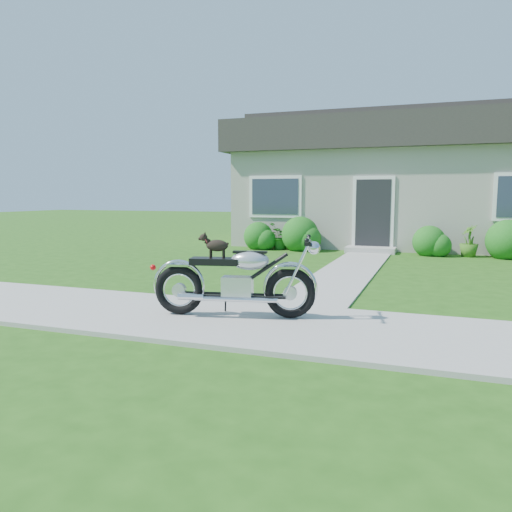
{
  "coord_description": "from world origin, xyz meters",
  "views": [
    {
      "loc": [
        0.26,
        -5.89,
        1.65
      ],
      "look_at": [
        -2.24,
        1.0,
        0.75
      ],
      "focal_mm": 35.0,
      "sensor_mm": 36.0,
      "label": 1
    }
  ],
  "objects_px": {
    "house": "(430,180)",
    "potted_plant_left": "(281,236)",
    "potted_plant_right": "(469,241)",
    "motorcycle_with_dog": "(237,280)"
  },
  "relations": [
    {
      "from": "motorcycle_with_dog",
      "to": "potted_plant_right",
      "type": "bearing_deg",
      "value": 56.91
    },
    {
      "from": "house",
      "to": "motorcycle_with_dog",
      "type": "bearing_deg",
      "value": -100.45
    },
    {
      "from": "potted_plant_left",
      "to": "house",
      "type": "bearing_deg",
      "value": 39.47
    },
    {
      "from": "potted_plant_right",
      "to": "motorcycle_with_dog",
      "type": "relative_size",
      "value": 0.39
    },
    {
      "from": "potted_plant_right",
      "to": "motorcycle_with_dog",
      "type": "distance_m",
      "value": 9.03
    },
    {
      "from": "house",
      "to": "potted_plant_right",
      "type": "xyz_separation_m",
      "value": [
        1.1,
        -3.44,
        -1.73
      ]
    },
    {
      "from": "potted_plant_right",
      "to": "motorcycle_with_dog",
      "type": "bearing_deg",
      "value": -111.34
    },
    {
      "from": "house",
      "to": "potted_plant_left",
      "type": "bearing_deg",
      "value": -140.53
    },
    {
      "from": "potted_plant_right",
      "to": "motorcycle_with_dog",
      "type": "height_order",
      "value": "motorcycle_with_dog"
    },
    {
      "from": "potted_plant_left",
      "to": "potted_plant_right",
      "type": "xyz_separation_m",
      "value": [
        5.28,
        0.0,
        0.03
      ]
    }
  ]
}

